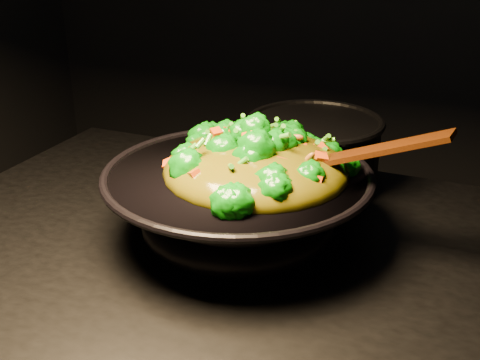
% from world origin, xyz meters
% --- Properties ---
extents(wok, '(0.48, 0.48, 0.12)m').
position_xyz_m(wok, '(-0.03, 0.07, 0.96)').
color(wok, black).
rests_on(wok, stovetop).
extents(stir_fry, '(0.39, 0.39, 0.10)m').
position_xyz_m(stir_fry, '(-0.01, 0.09, 1.07)').
color(stir_fry, '#0C7908').
rests_on(stir_fry, wok).
extents(spatula, '(0.28, 0.07, 0.12)m').
position_xyz_m(spatula, '(0.14, 0.10, 1.07)').
color(spatula, '#3D1206').
rests_on(spatula, wok).
extents(back_pot, '(0.29, 0.29, 0.14)m').
position_xyz_m(back_pot, '(0.02, 0.32, 0.97)').
color(back_pot, black).
rests_on(back_pot, stovetop).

